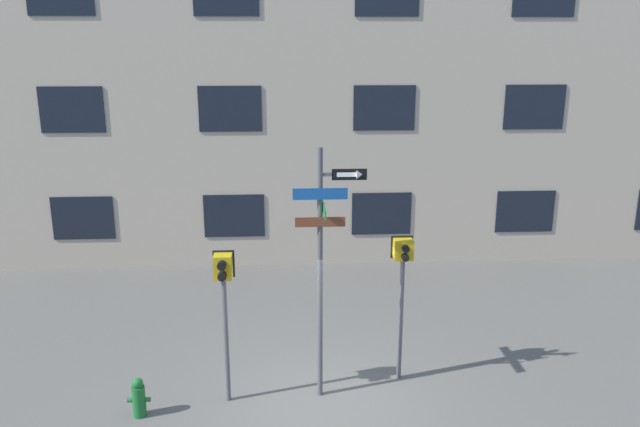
{
  "coord_description": "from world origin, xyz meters",
  "views": [
    {
      "loc": [
        -0.61,
        -9.35,
        5.92
      ],
      "look_at": [
        -0.06,
        0.29,
        3.27
      ],
      "focal_mm": 35.0,
      "sensor_mm": 36.0,
      "label": 1
    }
  ],
  "objects": [
    {
      "name": "ground_plane",
      "position": [
        0.0,
        0.0,
        0.0
      ],
      "size": [
        60.0,
        60.0,
        0.0
      ],
      "primitive_type": "plane",
      "color": "#595651"
    },
    {
      "name": "pedestrian_signal_right",
      "position": [
        1.41,
        0.77,
        2.09
      ],
      "size": [
        0.39,
        0.4,
        2.68
      ],
      "color": "#4C4C51",
      "rests_on": "ground_plane"
    },
    {
      "name": "street_sign_pole",
      "position": [
        -0.0,
        0.29,
        2.58
      ],
      "size": [
        1.18,
        1.0,
        4.35
      ],
      "color": "#4C4C51",
      "rests_on": "ground_plane"
    },
    {
      "name": "building_facade",
      "position": [
        0.0,
        7.24,
        5.72
      ],
      "size": [
        24.0,
        0.63,
        11.44
      ],
      "color": "tan",
      "rests_on": "ground_plane"
    },
    {
      "name": "fire_hydrant",
      "position": [
        -3.05,
        -0.18,
        0.33
      ],
      "size": [
        0.37,
        0.21,
        0.68
      ],
      "color": "#196028",
      "rests_on": "ground_plane"
    },
    {
      "name": "pedestrian_signal_left",
      "position": [
        -1.63,
        0.2,
        2.08
      ],
      "size": [
        0.35,
        0.4,
        2.66
      ],
      "color": "#4C4C51",
      "rests_on": "ground_plane"
    }
  ]
}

